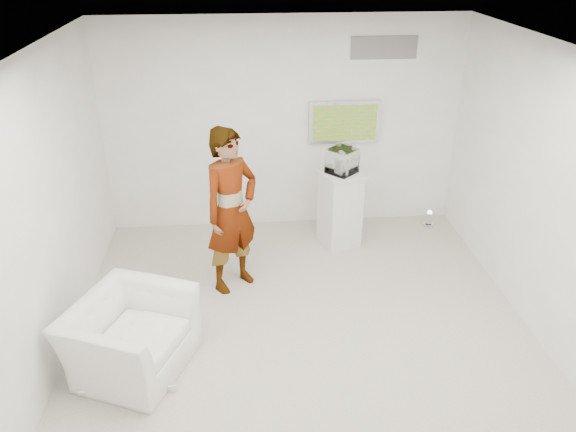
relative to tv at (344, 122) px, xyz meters
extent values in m
cube|color=beige|center=(-0.85, -2.45, -1.55)|extent=(5.00, 5.00, 0.01)
cube|color=#2F2F31|center=(-0.85, -2.45, 1.45)|extent=(5.00, 5.00, 0.01)
cube|color=silver|center=(-0.85, 0.05, -0.05)|extent=(5.00, 0.01, 3.00)
cube|color=silver|center=(-0.85, -4.95, -0.05)|extent=(5.00, 0.01, 3.00)
cube|color=silver|center=(-3.35, -2.45, -0.05)|extent=(0.01, 5.00, 3.00)
cube|color=silver|center=(1.65, -2.45, -0.05)|extent=(0.01, 5.00, 3.00)
cube|color=silver|center=(0.00, 0.00, 0.00)|extent=(1.00, 0.08, 0.60)
cube|color=slate|center=(0.50, 0.04, 1.00)|extent=(0.90, 0.02, 0.30)
imported|color=white|center=(-1.60, -1.59, -0.54)|extent=(0.88, 0.85, 2.03)
imported|color=white|center=(-2.61, -2.99, -1.18)|extent=(1.38, 1.45, 0.75)
cube|color=silver|center=(-0.13, -0.67, -1.02)|extent=(0.66, 0.66, 1.07)
cylinder|color=silver|center=(1.28, -0.31, -1.42)|extent=(0.19, 0.19, 0.25)
cube|color=silver|center=(-0.13, -0.67, -0.32)|extent=(0.47, 0.47, 0.33)
cube|color=silver|center=(-0.13, -0.67, -0.38)|extent=(0.07, 0.15, 0.20)
cube|color=silver|center=(-1.50, -1.32, 0.28)|extent=(0.14, 0.12, 0.04)
camera|label=1|loc=(-1.45, -7.50, 2.37)|focal=35.00mm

